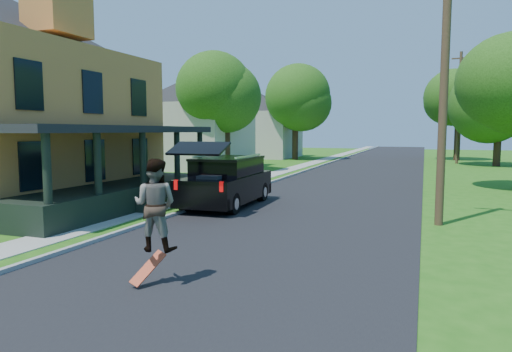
% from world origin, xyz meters
% --- Properties ---
extents(ground, '(140.00, 140.00, 0.00)m').
position_xyz_m(ground, '(0.00, 0.00, 0.00)').
color(ground, '#256213').
rests_on(ground, ground).
extents(street, '(8.00, 120.00, 0.02)m').
position_xyz_m(street, '(0.00, 20.00, 0.00)').
color(street, black).
rests_on(street, ground).
extents(curb, '(0.15, 120.00, 0.12)m').
position_xyz_m(curb, '(-4.05, 20.00, 0.00)').
color(curb, '#959691').
rests_on(curb, ground).
extents(sidewalk, '(1.30, 120.00, 0.03)m').
position_xyz_m(sidewalk, '(-5.60, 20.00, 0.00)').
color(sidewalk, gray).
rests_on(sidewalk, ground).
extents(front_walk, '(6.50, 1.20, 0.03)m').
position_xyz_m(front_walk, '(-9.50, 6.00, 0.00)').
color(front_walk, gray).
rests_on(front_walk, ground).
extents(neighbor_house_mid, '(12.78, 12.78, 8.30)m').
position_xyz_m(neighbor_house_mid, '(-13.50, 24.00, 4.19)').
color(neighbor_house_mid, '#BDB7A8').
rests_on(neighbor_house_mid, ground).
extents(neighbor_house_far, '(12.78, 12.78, 8.30)m').
position_xyz_m(neighbor_house_far, '(-13.50, 40.00, 4.19)').
color(neighbor_house_far, '#BDB7A8').
rests_on(neighbor_house_far, ground).
extents(black_suv, '(2.27, 5.57, 2.57)m').
position_xyz_m(black_suv, '(-3.20, 7.77, 0.98)').
color(black_suv, black).
rests_on(black_suv, ground).
extents(skateboarder, '(0.94, 0.78, 1.75)m').
position_xyz_m(skateboarder, '(-0.72, -1.09, 1.55)').
color(skateboarder, black).
rests_on(skateboarder, ground).
extents(skateboard, '(0.47, 0.65, 0.58)m').
position_xyz_m(skateboard, '(-0.83, -1.21, 0.32)').
color(skateboard, '#BD3110').
rests_on(skateboard, ground).
extents(tree_left_mid, '(5.63, 5.45, 8.66)m').
position_xyz_m(tree_left_mid, '(-9.62, 22.07, 5.76)').
color(tree_left_mid, black).
rests_on(tree_left_mid, ground).
extents(tree_left_far, '(7.81, 7.91, 10.06)m').
position_xyz_m(tree_left_far, '(-8.52, 37.02, 6.36)').
color(tree_left_far, black).
rests_on(tree_left_far, ground).
extents(tree_right_mid, '(8.11, 8.26, 9.62)m').
position_xyz_m(tree_right_mid, '(9.66, 34.24, 6.14)').
color(tree_right_mid, black).
rests_on(tree_right_mid, ground).
extents(tree_right_far, '(6.33, 6.33, 9.24)m').
position_xyz_m(tree_right_far, '(7.01, 41.47, 6.08)').
color(tree_right_far, black).
rests_on(tree_right_far, ground).
extents(utility_pole_near, '(1.57, 0.27, 9.46)m').
position_xyz_m(utility_pole_near, '(4.50, 6.78, 4.87)').
color(utility_pole_near, '#453620').
rests_on(utility_pole_near, ground).
extents(utility_pole_far, '(1.56, 0.30, 9.92)m').
position_xyz_m(utility_pole_far, '(6.77, 36.39, 5.10)').
color(utility_pole_far, '#453620').
rests_on(utility_pole_far, ground).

